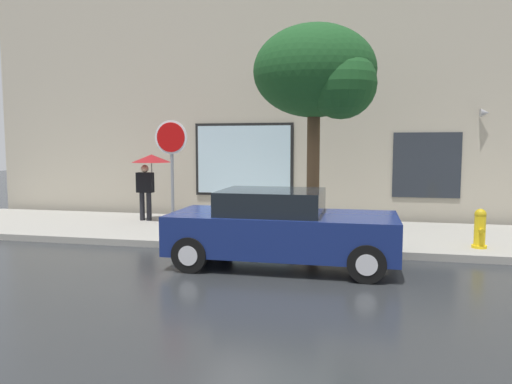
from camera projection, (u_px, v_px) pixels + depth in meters
name	position (u px, v px, depth m)	size (l,w,h in m)	color
ground_plane	(268.00, 265.00, 9.04)	(60.00, 60.00, 0.00)	#282B2D
sidewalk	(291.00, 233.00, 11.95)	(20.00, 4.00, 0.15)	gray
building_facade	(304.00, 103.00, 14.05)	(20.00, 0.67, 7.00)	#B2A893
parked_car	(281.00, 228.00, 8.96)	(4.15, 1.88, 1.42)	navy
fire_hydrant	(480.00, 229.00, 9.83)	(0.30, 0.44, 0.81)	yellow
pedestrian_with_umbrella	(150.00, 167.00, 13.34)	(1.09, 1.09, 1.85)	black
street_tree	(320.00, 75.00, 10.44)	(2.69, 2.29, 4.72)	#4C3823
stop_sign	(172.00, 155.00, 10.81)	(0.76, 0.10, 2.65)	gray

